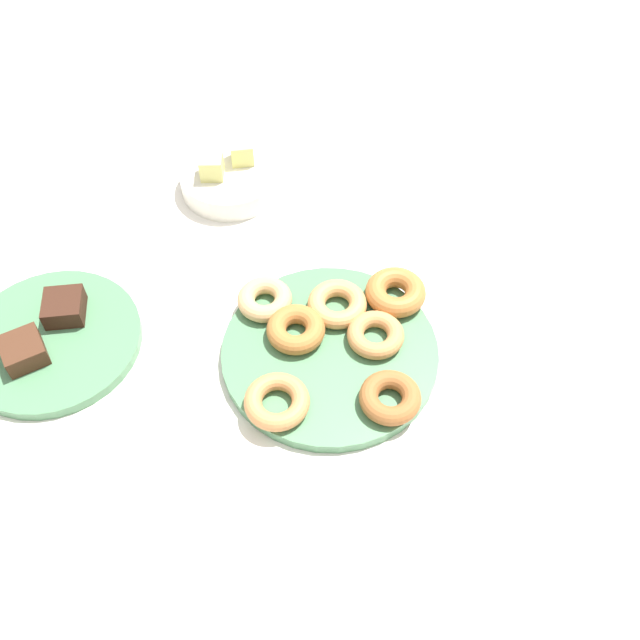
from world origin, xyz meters
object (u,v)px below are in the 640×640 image
at_px(donut_4, 375,335).
at_px(brownie_far, 64,307).
at_px(donut_1, 277,402).
at_px(brownie_near, 23,350).
at_px(donut_0, 337,304).
at_px(donut_6, 396,292).
at_px(donut_5, 296,329).
at_px(melon_chunk_right, 242,152).
at_px(donut_3, 390,398).
at_px(donut_2, 265,299).
at_px(melon_chunk_left, 212,167).
at_px(donut_plate, 330,353).
at_px(cake_plate, 53,341).
at_px(fruit_bowl, 231,179).

relative_size(donut_4, brownie_far, 1.40).
bearing_deg(donut_1, brownie_near, 140.56).
bearing_deg(donut_0, donut_6, -13.41).
xyz_separation_m(donut_5, melon_chunk_right, (0.07, 0.35, 0.03)).
bearing_deg(melon_chunk_right, donut_3, -90.94).
xyz_separation_m(donut_2, brownie_far, (-0.26, 0.11, 0.00)).
bearing_deg(melon_chunk_left, donut_1, -100.83).
bearing_deg(donut_6, donut_4, -140.22).
relative_size(donut_plate, donut_4, 3.78).
xyz_separation_m(brownie_near, brownie_far, (0.07, 0.05, 0.00)).
distance_m(donut_plate, donut_0, 0.07).
xyz_separation_m(cake_plate, brownie_far, (0.03, 0.03, 0.02)).
relative_size(donut_2, melon_chunk_right, 2.15).
xyz_separation_m(donut_1, melon_chunk_right, (0.14, 0.44, 0.03)).
relative_size(donut_3, cake_plate, 0.33).
bearing_deg(donut_1, cake_plate, 134.13).
distance_m(donut_plate, donut_5, 0.06).
xyz_separation_m(donut_6, cake_plate, (-0.46, 0.15, -0.02)).
bearing_deg(cake_plate, donut_4, -27.33).
relative_size(donut_5, cake_plate, 0.33).
bearing_deg(donut_2, donut_plate, -66.67).
bearing_deg(donut_6, donut_plate, -163.38).
bearing_deg(donut_0, donut_5, -168.15).
height_order(cake_plate, brownie_far, brownie_far).
xyz_separation_m(donut_1, donut_5, (0.07, 0.09, 0.00)).
distance_m(donut_5, melon_chunk_right, 0.35).
distance_m(donut_1, cake_plate, 0.34).
bearing_deg(fruit_bowl, melon_chunk_left, 180.00).
bearing_deg(melon_chunk_left, brownie_far, -151.32).
relative_size(fruit_bowl, melon_chunk_left, 4.56).
bearing_deg(donut_6, brownie_near, 164.63).
distance_m(donut_6, fruit_bowl, 0.36).
bearing_deg(donut_5, donut_6, -1.78).
height_order(donut_3, fruit_bowl, donut_3).
xyz_separation_m(donut_4, donut_5, (-0.09, 0.06, 0.00)).
distance_m(donut_plate, cake_plate, 0.38).
xyz_separation_m(melon_chunk_left, melon_chunk_right, (0.06, 0.01, 0.00)).
bearing_deg(donut_2, melon_chunk_right, 73.03).
bearing_deg(melon_chunk_left, donut_plate, -87.04).
bearing_deg(donut_plate, donut_2, 113.33).
height_order(donut_3, donut_4, donut_3).
relative_size(donut_4, fruit_bowl, 0.48).
distance_m(donut_0, fruit_bowl, 0.32).
bearing_deg(donut_plate, melon_chunk_left, 92.96).
bearing_deg(donut_6, donut_3, -122.60).
height_order(donut_3, donut_5, donut_5).
distance_m(donut_plate, brownie_far, 0.38).
height_order(donut_plate, donut_4, donut_4).
distance_m(brownie_near, fruit_bowl, 0.43).
distance_m(donut_5, cake_plate, 0.34).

